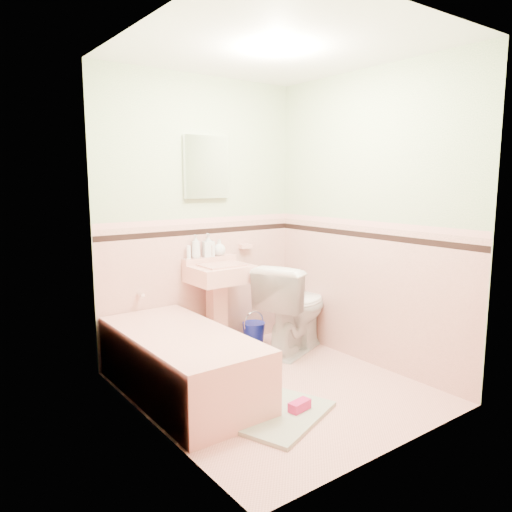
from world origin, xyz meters
TOP-DOWN VIEW (x-y plane):
  - floor at (0.00, 0.00)m, footprint 2.20×2.20m
  - ceiling at (0.00, 0.00)m, footprint 2.20×2.20m
  - wall_back at (0.00, 1.10)m, footprint 2.50×0.00m
  - wall_front at (0.00, -1.10)m, footprint 2.50×0.00m
  - wall_left at (-1.00, 0.00)m, footprint 0.00×2.50m
  - wall_right at (1.00, 0.00)m, footprint 0.00×2.50m
  - wainscot_back at (0.00, 1.09)m, footprint 2.00×0.00m
  - wainscot_front at (0.00, -1.09)m, footprint 2.00×0.00m
  - wainscot_left at (-0.99, 0.00)m, footprint 0.00×2.20m
  - wainscot_right at (0.99, 0.00)m, footprint 0.00×2.20m
  - accent_back at (0.00, 1.08)m, footprint 2.00×0.00m
  - accent_front at (0.00, -1.08)m, footprint 2.00×0.00m
  - accent_left at (-0.98, 0.00)m, footprint 0.00×2.20m
  - accent_right at (0.98, 0.00)m, footprint 0.00×2.20m
  - cap_back at (0.00, 1.08)m, footprint 2.00×0.00m
  - cap_front at (0.00, -1.08)m, footprint 2.00×0.00m
  - cap_left at (-0.98, 0.00)m, footprint 0.00×2.20m
  - cap_right at (0.98, 0.00)m, footprint 0.00×2.20m
  - bathtub at (-0.63, 0.33)m, footprint 0.70×1.50m
  - tub_faucet at (-0.63, 1.05)m, footprint 0.04×0.12m
  - sink at (0.05, 0.86)m, footprint 0.53×0.48m
  - sink_faucet at (0.05, 1.00)m, footprint 0.02×0.02m
  - medicine_cabinet at (0.05, 1.07)m, footprint 0.44×0.04m
  - soap_dish at (0.47, 1.06)m, footprint 0.12×0.07m
  - soap_bottle_left at (-0.09, 1.04)m, footprint 0.09×0.09m
  - soap_bottle_mid at (0.04, 1.04)m, footprint 0.12×0.12m
  - soap_bottle_right at (0.16, 1.04)m, footprint 0.15×0.15m
  - tube at (-0.16, 1.04)m, footprint 0.04×0.04m
  - toilet at (0.66, 0.55)m, footprint 0.94×0.75m
  - bucket at (0.46, 0.90)m, footprint 0.28×0.28m
  - bath_mat at (-0.26, -0.40)m, footprint 0.84×0.71m
  - shoe at (-0.13, -0.43)m, footprint 0.17×0.10m

SIDE VIEW (x-z plane):
  - floor at x=0.00m, z-range 0.00..0.00m
  - bath_mat at x=-0.26m, z-range 0.00..0.03m
  - shoe at x=-0.13m, z-range 0.03..0.09m
  - bucket at x=0.46m, z-range 0.00..0.22m
  - bathtub at x=-0.63m, z-range 0.00..0.45m
  - sink at x=0.05m, z-range 0.00..0.83m
  - toilet at x=0.66m, z-range 0.00..0.84m
  - wainscot_back at x=0.00m, z-range -0.40..1.60m
  - wainscot_front at x=0.00m, z-range -0.40..1.60m
  - wainscot_left at x=-0.99m, z-range -0.50..1.70m
  - wainscot_right at x=0.99m, z-range -0.50..1.70m
  - tub_faucet at x=-0.63m, z-range 0.61..0.65m
  - tube at x=-0.16m, z-range 0.89..1.01m
  - sink_faucet at x=0.05m, z-range 0.90..1.00m
  - soap_dish at x=0.47m, z-range 0.93..0.97m
  - soap_bottle_right at x=0.16m, z-range 0.89..1.04m
  - soap_bottle_left at x=-0.09m, z-range 0.89..1.10m
  - soap_bottle_mid at x=0.04m, z-range 0.89..1.10m
  - accent_left at x=-0.98m, z-range 0.02..2.22m
  - accent_right at x=0.98m, z-range 0.02..2.22m
  - accent_back at x=0.00m, z-range 0.12..2.12m
  - accent_front at x=0.00m, z-range 0.12..2.12m
  - cap_back at x=0.00m, z-range 0.22..2.22m
  - cap_front at x=0.00m, z-range 0.22..2.22m
  - cap_left at x=-0.98m, z-range 0.12..2.32m
  - cap_right at x=0.98m, z-range 0.12..2.32m
  - wall_back at x=0.00m, z-range 0.00..2.50m
  - wall_front at x=0.00m, z-range 0.00..2.50m
  - wall_left at x=-1.00m, z-range 0.00..2.50m
  - wall_right at x=1.00m, z-range 0.00..2.50m
  - medicine_cabinet at x=0.05m, z-range 1.42..1.98m
  - ceiling at x=0.00m, z-range 2.50..2.50m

